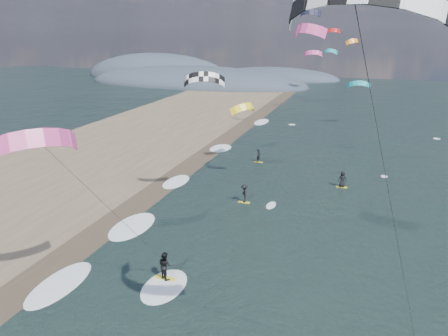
% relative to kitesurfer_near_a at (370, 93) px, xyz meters
% --- Properties ---
extents(wet_sand_strip, '(3.00, 240.00, 0.00)m').
position_rel_kitesurfer_near_a_xyz_m(wet_sand_strip, '(-19.69, 10.21, -14.01)').
color(wet_sand_strip, '#382D23').
rests_on(wet_sand_strip, ground).
extents(coastal_hills, '(80.00, 41.00, 15.00)m').
position_rel_kitesurfer_near_a_xyz_m(coastal_hills, '(-52.53, 108.07, -14.01)').
color(coastal_hills, '#3D4756').
rests_on(coastal_hills, ground).
extents(kitesurfer_near_a, '(8.17, 8.95, 17.81)m').
position_rel_kitesurfer_near_a_xyz_m(kitesurfer_near_a, '(0.00, 0.00, 0.00)').
color(kitesurfer_near_a, yellow).
rests_on(kitesurfer_near_a, ground).
extents(kitesurfer_near_b, '(7.15, 9.44, 11.89)m').
position_rel_kitesurfer_near_a_xyz_m(kitesurfer_near_b, '(-14.07, 4.66, -6.35)').
color(kitesurfer_near_b, yellow).
rests_on(kitesurfer_near_b, ground).
extents(far_kitesurfers, '(11.39, 13.66, 1.80)m').
position_rel_kitesurfer_near_a_xyz_m(far_kitesurfers, '(-8.23, 27.27, -13.13)').
color(far_kitesurfers, yellow).
rests_on(far_kitesurfers, ground).
extents(bg_kite_field, '(14.57, 71.86, 11.88)m').
position_rel_kitesurfer_near_a_xyz_m(bg_kite_field, '(-8.87, 55.59, -2.21)').
color(bg_kite_field, '#D83F8C').
rests_on(bg_kite_field, ground).
extents(shoreline_surf, '(2.40, 79.40, 0.11)m').
position_rel_kitesurfer_near_a_xyz_m(shoreline_surf, '(-18.49, 14.96, -14.01)').
color(shoreline_surf, white).
rests_on(shoreline_surf, ground).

